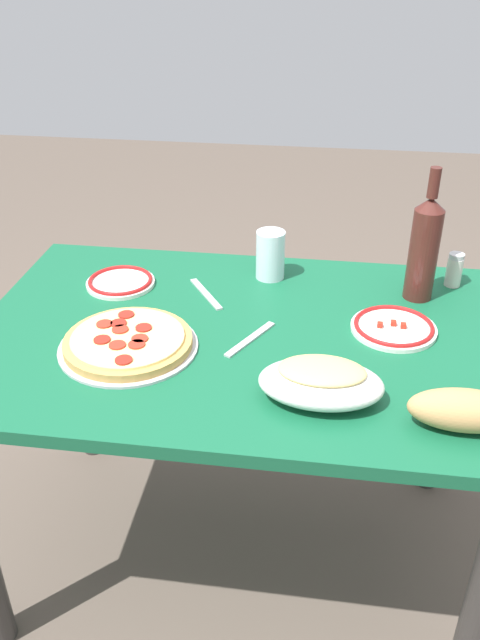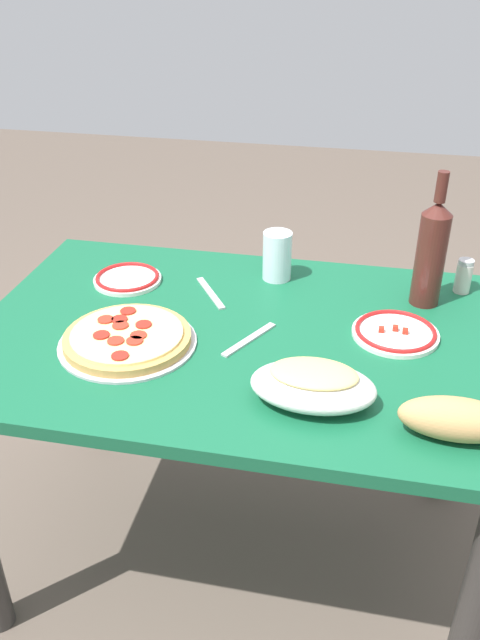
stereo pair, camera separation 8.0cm
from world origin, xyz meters
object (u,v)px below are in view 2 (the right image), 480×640
dining_table (240,378)px  spice_shaker (464,276)px  pepperoni_pizza (127,338)px  wine_bottle (431,252)px  bread_loaf (457,419)px  water_glass (277,256)px  side_plate_far (395,332)px  side_plate_near (127,278)px  baked_pasta_dish (313,384)px

dining_table → spice_shaker: size_ratio=13.80×
pepperoni_pizza → dining_table: bearing=23.8°
wine_bottle → bread_loaf: wine_bottle is taller
dining_table → wine_bottle: 0.53m
pepperoni_pizza → spice_shaker: spice_shaker is taller
water_glass → side_plate_far: bearing=-36.8°
pepperoni_pizza → side_plate_near: bearing=110.1°
dining_table → side_plate_near: size_ratio=6.94×
side_plate_near → side_plate_far: 0.69m
baked_pasta_dish → spice_shaker: bearing=58.9°
bread_loaf → spice_shaker: (0.06, 0.57, 0.00)m
wine_bottle → bread_loaf: bearing=-85.7°
pepperoni_pizza → bread_loaf: bearing=-14.2°
water_glass → side_plate_near: 0.39m
dining_table → side_plate_near: bearing=151.3°
side_plate_near → water_glass: bearing=14.7°
wine_bottle → pepperoni_pizza: bearing=-153.0°
water_glass → spice_shaker: 0.46m
side_plate_far → bread_loaf: size_ratio=0.94×
dining_table → bread_loaf: (0.45, -0.27, 0.17)m
pepperoni_pizza → spice_shaker: 0.83m
wine_bottle → spice_shaker: 0.15m
baked_pasta_dish → side_plate_far: bearing=60.6°
side_plate_near → spice_shaker: size_ratio=1.99×
dining_table → side_plate_near: 0.40m
baked_pasta_dish → spice_shaker: 0.61m
wine_bottle → water_glass: wine_bottle is taller
spice_shaker → water_glass: bearing=-177.6°
dining_table → water_glass: bearing=82.1°
water_glass → bread_loaf: water_glass is taller
water_glass → baked_pasta_dish: bearing=-73.5°
pepperoni_pizza → wine_bottle: size_ratio=0.92×
bread_loaf → pepperoni_pizza: bearing=165.8°
side_plate_near → side_plate_far: side_plate_far is taller
wine_bottle → side_plate_near: (-0.74, -0.04, -0.13)m
dining_table → baked_pasta_dish: bearing=-49.9°
pepperoni_pizza → spice_shaker: bearing=28.7°
baked_pasta_dish → spice_shaker: (0.31, 0.52, 0.00)m
pepperoni_pizza → side_plate_near: size_ratio=1.74×
baked_pasta_dish → water_glass: bearing=106.5°
water_glass → bread_loaf: (0.41, -0.55, -0.02)m
dining_table → side_plate_near: (-0.33, 0.18, 0.14)m
water_glass → side_plate_near: bearing=-165.3°
pepperoni_pizza → baked_pasta_dish: bearing=-16.2°
side_plate_near → spice_shaker: bearing=8.0°
baked_pasta_dish → wine_bottle: bearing=63.6°
dining_table → side_plate_far: size_ratio=6.25×
baked_pasta_dish → side_plate_near: bearing=142.2°
side_plate_near → dining_table: bearing=-28.7°
wine_bottle → side_plate_near: 0.75m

